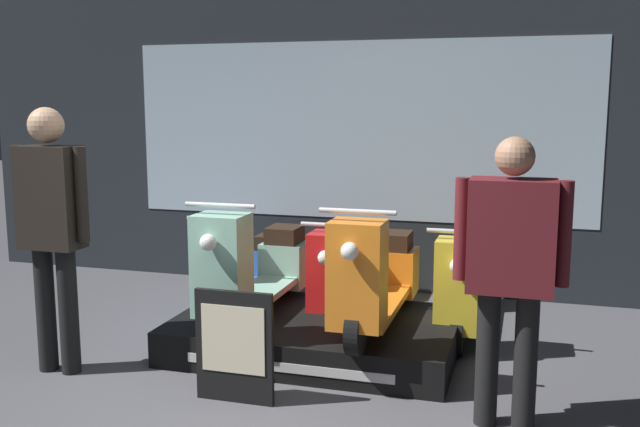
# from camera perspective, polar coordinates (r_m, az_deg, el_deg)

# --- Properties ---
(shop_wall_back) EXTENTS (8.20, 0.09, 3.20)m
(shop_wall_back) POSITION_cam_1_polar(r_m,az_deg,el_deg) (6.93, 2.88, 7.02)
(shop_wall_back) COLOR #23282D
(shop_wall_back) RESTS_ON ground_plane
(display_platform) EXTENTS (2.04, 1.31, 0.25)m
(display_platform) POSITION_cam_1_polar(r_m,az_deg,el_deg) (5.35, -0.32, -9.68)
(display_platform) COLOR black
(display_platform) RESTS_ON ground_plane
(scooter_display_left) EXTENTS (0.49, 1.70, 0.93)m
(scooter_display_left) POSITION_cam_1_polar(r_m,az_deg,el_deg) (5.31, -5.28, -4.44)
(scooter_display_left) COLOR black
(scooter_display_left) RESTS_ON display_platform
(scooter_display_right) EXTENTS (0.49, 1.70, 0.93)m
(scooter_display_right) POSITION_cam_1_polar(r_m,az_deg,el_deg) (5.05, 4.50, -5.13)
(scooter_display_right) COLOR black
(scooter_display_right) RESTS_ON display_platform
(scooter_backrow_0) EXTENTS (0.49, 1.70, 0.93)m
(scooter_backrow_0) POSITION_cam_1_polar(r_m,az_deg,el_deg) (6.32, -6.04, -4.61)
(scooter_backrow_0) COLOR black
(scooter_backrow_0) RESTS_ON ground_plane
(scooter_backrow_1) EXTENTS (0.49, 1.70, 0.93)m
(scooter_backrow_1) POSITION_cam_1_polar(r_m,az_deg,el_deg) (6.03, 2.44, -5.25)
(scooter_backrow_1) COLOR black
(scooter_backrow_1) RESTS_ON ground_plane
(scooter_backrow_2) EXTENTS (0.49, 1.70, 0.93)m
(scooter_backrow_2) POSITION_cam_1_polar(r_m,az_deg,el_deg) (5.88, 11.57, -5.80)
(scooter_backrow_2) COLOR black
(scooter_backrow_2) RESTS_ON ground_plane
(person_left_browsing) EXTENTS (0.56, 0.23, 1.80)m
(person_left_browsing) POSITION_cam_1_polar(r_m,az_deg,el_deg) (5.07, -20.68, -0.41)
(person_left_browsing) COLOR black
(person_left_browsing) RESTS_ON ground_plane
(person_right_browsing) EXTENTS (0.63, 0.26, 1.65)m
(person_right_browsing) POSITION_cam_1_polar(r_m,az_deg,el_deg) (4.07, 15.01, -3.41)
(person_right_browsing) COLOR black
(person_right_browsing) RESTS_ON ground_plane
(price_sign_board) EXTENTS (0.50, 0.04, 0.70)m
(price_sign_board) POSITION_cam_1_polar(r_m,az_deg,el_deg) (4.46, -6.88, -10.50)
(price_sign_board) COLOR black
(price_sign_board) RESTS_ON ground_plane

